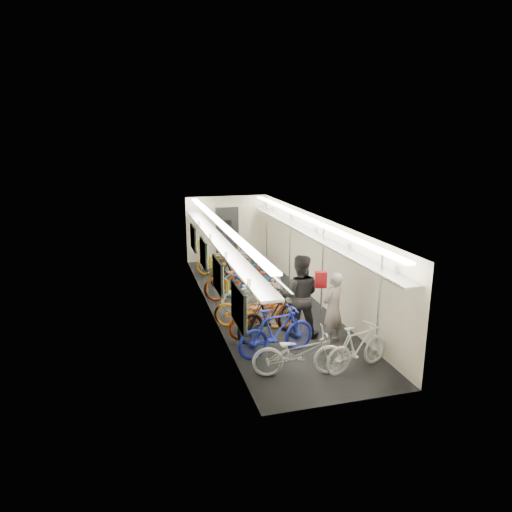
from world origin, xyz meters
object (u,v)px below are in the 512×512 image
passenger_near (333,308)px  backpack (321,280)px  bicycle_1 (277,332)px  bicycle_0 (299,353)px  passenger_mid (299,296)px

passenger_near → backpack: bearing=-115.4°
bicycle_1 → backpack: bearing=-66.5°
bicycle_0 → passenger_mid: passenger_mid is taller
passenger_mid → backpack: passenger_mid is taller
bicycle_0 → passenger_near: (1.22, 1.17, 0.35)m
bicycle_1 → backpack: 1.78m
bicycle_0 → backpack: bearing=-22.9°
bicycle_0 → bicycle_1: bearing=19.7°
bicycle_0 → passenger_near: size_ratio=1.09×
bicycle_1 → passenger_mid: size_ratio=0.91×
backpack → passenger_mid: bearing=-159.5°
passenger_mid → backpack: (0.55, 0.08, 0.32)m
bicycle_0 → bicycle_1: (-0.15, 0.92, 0.06)m
passenger_mid → backpack: 0.64m
passenger_near → bicycle_0: bearing=15.8°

